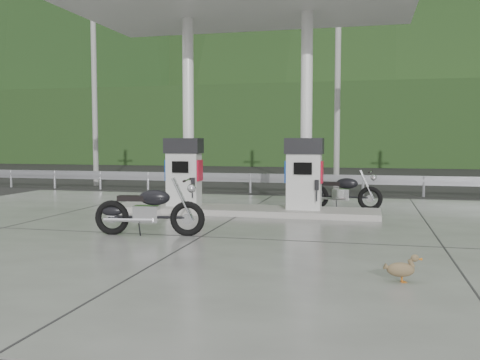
% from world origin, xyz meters
% --- Properties ---
extents(ground, '(160.00, 160.00, 0.00)m').
position_xyz_m(ground, '(0.00, 0.00, 0.00)').
color(ground, black).
rests_on(ground, ground).
extents(forecourt_apron, '(18.00, 14.00, 0.02)m').
position_xyz_m(forecourt_apron, '(0.00, 0.00, 0.01)').
color(forecourt_apron, slate).
rests_on(forecourt_apron, ground).
extents(pump_island, '(7.00, 1.40, 0.15)m').
position_xyz_m(pump_island, '(0.00, 2.50, 0.10)').
color(pump_island, '#9A9790').
rests_on(pump_island, forecourt_apron).
extents(gas_pump_left, '(0.95, 0.55, 1.80)m').
position_xyz_m(gas_pump_left, '(-1.60, 2.50, 1.07)').
color(gas_pump_left, silver).
rests_on(gas_pump_left, pump_island).
extents(gas_pump_right, '(0.95, 0.55, 1.80)m').
position_xyz_m(gas_pump_right, '(1.60, 2.50, 1.07)').
color(gas_pump_right, silver).
rests_on(gas_pump_right, pump_island).
extents(canopy_column_left, '(0.30, 0.30, 5.00)m').
position_xyz_m(canopy_column_left, '(-1.60, 2.90, 2.67)').
color(canopy_column_left, white).
rests_on(canopy_column_left, pump_island).
extents(canopy_column_right, '(0.30, 0.30, 5.00)m').
position_xyz_m(canopy_column_right, '(1.60, 2.90, 2.67)').
color(canopy_column_right, white).
rests_on(canopy_column_right, pump_island).
extents(canopy_roof, '(8.50, 5.00, 0.40)m').
position_xyz_m(canopy_roof, '(0.00, 2.50, 5.37)').
color(canopy_roof, silver).
rests_on(canopy_roof, canopy_column_left).
extents(guardrail, '(26.00, 0.16, 1.42)m').
position_xyz_m(guardrail, '(0.00, 8.00, 0.71)').
color(guardrail, '#98999F').
rests_on(guardrail, ground).
extents(road, '(60.00, 7.00, 0.01)m').
position_xyz_m(road, '(0.00, 11.50, 0.00)').
color(road, black).
rests_on(road, ground).
extents(utility_pole_a, '(0.22, 0.22, 8.00)m').
position_xyz_m(utility_pole_a, '(-8.00, 9.50, 4.00)').
color(utility_pole_a, gray).
rests_on(utility_pole_a, ground).
extents(utility_pole_b, '(0.22, 0.22, 8.00)m').
position_xyz_m(utility_pole_b, '(2.00, 9.50, 4.00)').
color(utility_pole_b, gray).
rests_on(utility_pole_b, ground).
extents(tree_band, '(80.00, 6.00, 6.00)m').
position_xyz_m(tree_band, '(0.00, 30.00, 3.00)').
color(tree_band, black).
rests_on(tree_band, ground).
extents(forested_hills, '(100.00, 40.00, 140.00)m').
position_xyz_m(forested_hills, '(0.00, 60.00, 0.00)').
color(forested_hills, black).
rests_on(forested_hills, ground).
extents(motorcycle_left, '(2.16, 0.94, 0.99)m').
position_xyz_m(motorcycle_left, '(-1.06, -1.07, 0.52)').
color(motorcycle_left, black).
rests_on(motorcycle_left, forecourt_apron).
extents(motorcycle_right, '(2.04, 0.88, 0.93)m').
position_xyz_m(motorcycle_right, '(2.51, 3.91, 0.49)').
color(motorcycle_right, black).
rests_on(motorcycle_right, forecourt_apron).
extents(duck, '(0.46, 0.18, 0.32)m').
position_xyz_m(duck, '(3.62, -3.59, 0.18)').
color(duck, brown).
rests_on(duck, forecourt_apron).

